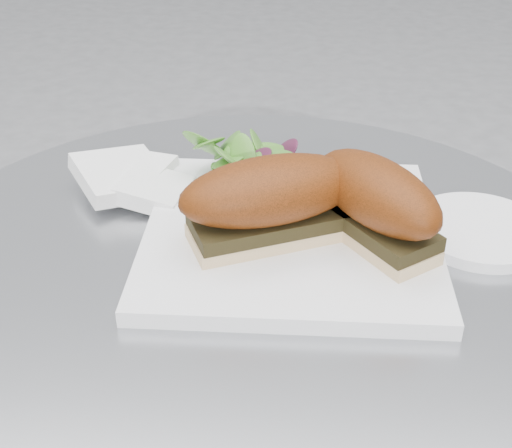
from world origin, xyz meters
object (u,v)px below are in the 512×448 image
(plate, at_px, (291,234))
(sandwich_right, at_px, (376,201))
(sandwich_left, at_px, (271,199))
(saucer, at_px, (479,230))

(plate, height_order, sandwich_right, sandwich_right)
(sandwich_left, bearing_deg, sandwich_right, -21.74)
(plate, relative_size, sandwich_left, 1.47)
(sandwich_right, xyz_separation_m, saucer, (0.11, 0.04, -0.05))
(saucer, bearing_deg, plate, -172.23)
(sandwich_right, distance_m, saucer, 0.13)
(sandwich_left, distance_m, sandwich_right, 0.10)
(plate, height_order, saucer, plate)
(sandwich_right, relative_size, saucer, 1.20)
(sandwich_right, height_order, saucer, sandwich_right)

